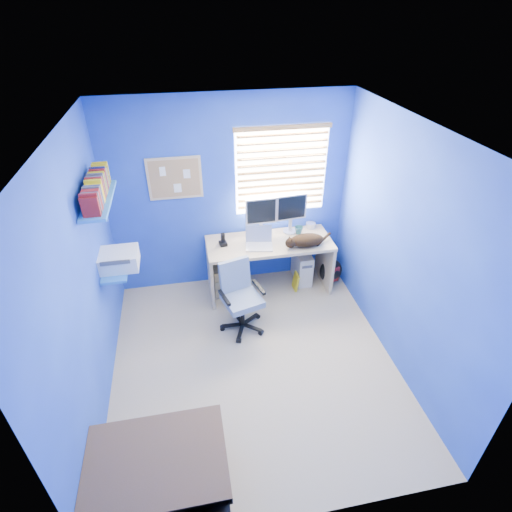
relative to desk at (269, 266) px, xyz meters
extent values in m
cube|color=tan|center=(-0.44, -1.26, -0.37)|extent=(3.00, 3.20, 0.00)
cube|color=white|center=(-0.44, -1.26, 2.13)|extent=(3.00, 3.20, 0.00)
cube|color=#1D3AB2|center=(-0.44, 0.34, 0.88)|extent=(3.00, 0.01, 2.50)
cube|color=#1D3AB2|center=(-0.44, -2.86, 0.88)|extent=(3.00, 0.01, 2.50)
cube|color=#1D3AB2|center=(-1.94, -1.26, 0.88)|extent=(0.01, 3.20, 2.50)
cube|color=#1D3AB2|center=(1.06, -1.26, 0.88)|extent=(0.01, 3.20, 2.50)
cube|color=tan|center=(0.00, 0.00, 0.00)|extent=(1.59, 0.65, 0.74)
cube|color=silver|center=(-0.15, -0.09, 0.48)|extent=(0.37, 0.31, 0.22)
cube|color=silver|center=(-0.08, 0.16, 0.64)|extent=(0.40, 0.13, 0.54)
cube|color=silver|center=(0.32, 0.20, 0.64)|extent=(0.41, 0.15, 0.54)
cube|color=black|center=(-0.59, 0.04, 0.45)|extent=(0.10, 0.12, 0.17)
imported|color=#2B6865|center=(0.42, 0.13, 0.42)|extent=(0.10, 0.09, 0.10)
cylinder|color=silver|center=(0.62, 0.26, 0.41)|extent=(0.13, 0.13, 0.07)
ellipsoid|color=black|center=(0.44, -0.18, 0.45)|extent=(0.47, 0.30, 0.16)
cube|color=beige|center=(0.50, 0.12, -0.14)|extent=(0.19, 0.44, 0.45)
cube|color=tan|center=(-0.56, 0.03, -0.17)|extent=(0.35, 0.28, 0.41)
cube|color=yellow|center=(0.36, -0.08, -0.25)|extent=(0.03, 0.17, 0.24)
ellipsoid|color=black|center=(0.87, -0.02, -0.19)|extent=(0.36, 0.31, 0.37)
cube|color=brown|center=(-1.41, -2.47, -0.13)|extent=(1.01, 0.72, 0.49)
cylinder|color=black|center=(-0.47, -0.70, -0.34)|extent=(0.61, 0.61, 0.06)
cylinder|color=black|center=(-0.47, -0.70, -0.14)|extent=(0.06, 0.06, 0.33)
cube|color=gray|center=(-0.47, -0.70, 0.06)|extent=(0.50, 0.50, 0.08)
cube|color=gray|center=(-0.52, -0.52, 0.29)|extent=(0.37, 0.16, 0.38)
cube|color=white|center=(0.21, 0.33, 1.18)|extent=(1.15, 0.01, 1.10)
cube|color=#AB783B|center=(0.21, 0.30, 1.18)|extent=(1.10, 0.03, 1.00)
cube|color=tan|center=(-1.09, 0.33, 1.18)|extent=(0.64, 0.02, 0.52)
cube|color=tan|center=(-1.09, 0.32, 1.18)|extent=(0.58, 0.01, 0.46)
cube|color=#2C7AD0|center=(-1.80, -0.51, 0.55)|extent=(0.26, 0.55, 0.03)
cube|color=silver|center=(-1.76, -0.51, 0.65)|extent=(0.42, 0.34, 0.18)
cube|color=#2C7AD0|center=(-1.81, -0.51, 1.35)|extent=(0.24, 0.90, 0.03)
cube|color=navy|center=(-1.82, -0.51, 1.48)|extent=(0.15, 0.80, 0.22)
camera|label=1|loc=(-0.99, -4.23, 3.00)|focal=28.00mm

